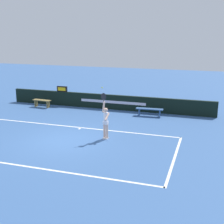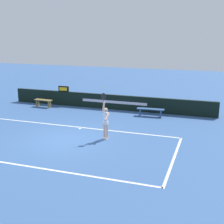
{
  "view_description": "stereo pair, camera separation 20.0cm",
  "coord_description": "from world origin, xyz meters",
  "px_view_note": "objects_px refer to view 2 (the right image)",
  "views": [
    {
      "loc": [
        6.59,
        -12.63,
        5.13
      ],
      "look_at": [
        2.15,
        1.03,
        1.34
      ],
      "focal_mm": 49.37,
      "sensor_mm": 36.0,
      "label": 1
    },
    {
      "loc": [
        6.78,
        -12.57,
        5.13
      ],
      "look_at": [
        2.15,
        1.03,
        1.34
      ],
      "focal_mm": 49.37,
      "sensor_mm": 36.0,
      "label": 2
    }
  ],
  "objects_px": {
    "tennis_player": "(106,120)",
    "courtside_bench_near": "(151,110)",
    "tennis_ball": "(102,88)",
    "courtside_bench_far": "(43,102)",
    "speed_display": "(64,89)"
  },
  "relations": [
    {
      "from": "speed_display",
      "to": "tennis_ball",
      "type": "distance_m",
      "value": 7.67
    },
    {
      "from": "tennis_ball",
      "to": "courtside_bench_near",
      "type": "height_order",
      "value": "tennis_ball"
    },
    {
      "from": "speed_display",
      "to": "tennis_ball",
      "type": "bearing_deg",
      "value": -48.23
    },
    {
      "from": "speed_display",
      "to": "tennis_ball",
      "type": "height_order",
      "value": "tennis_ball"
    },
    {
      "from": "speed_display",
      "to": "courtside_bench_near",
      "type": "height_order",
      "value": "speed_display"
    },
    {
      "from": "tennis_ball",
      "to": "courtside_bench_far",
      "type": "distance_m",
      "value": 8.01
    },
    {
      "from": "speed_display",
      "to": "courtside_bench_near",
      "type": "distance_m",
      "value": 6.56
    },
    {
      "from": "courtside_bench_near",
      "to": "courtside_bench_far",
      "type": "xyz_separation_m",
      "value": [
        -7.55,
        -0.01,
        0.01
      ]
    },
    {
      "from": "courtside_bench_near",
      "to": "courtside_bench_far",
      "type": "relative_size",
      "value": 1.29
    },
    {
      "from": "speed_display",
      "to": "courtside_bench_near",
      "type": "xyz_separation_m",
      "value": [
        6.45,
        -0.93,
        -0.81
      ]
    },
    {
      "from": "tennis_ball",
      "to": "courtside_bench_far",
      "type": "relative_size",
      "value": 0.05
    },
    {
      "from": "courtside_bench_far",
      "to": "tennis_player",
      "type": "bearing_deg",
      "value": -37.03
    },
    {
      "from": "tennis_player",
      "to": "courtside_bench_far",
      "type": "relative_size",
      "value": 1.74
    },
    {
      "from": "tennis_player",
      "to": "courtside_bench_near",
      "type": "relative_size",
      "value": 1.35
    },
    {
      "from": "speed_display",
      "to": "tennis_player",
      "type": "height_order",
      "value": "tennis_player"
    }
  ]
}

